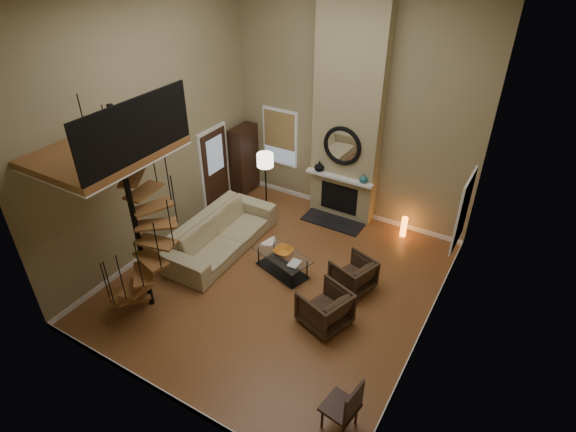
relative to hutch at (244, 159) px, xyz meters
The scene contains 32 objects.
ground 4.05m from the hutch, 45.38° to the right, with size 6.00×6.50×0.01m, color #995E31.
back_wall 3.33m from the hutch, ahead, with size 6.00×0.02×5.50m, color #90835D.
front_wall 6.90m from the hutch, 65.43° to the right, with size 6.00×0.02×5.50m, color #90835D.
left_wall 3.34m from the hutch, 94.73° to the right, with size 0.02×6.50×5.50m, color #90835D.
right_wall 6.66m from the hutch, 25.93° to the right, with size 0.02×6.50×5.50m, color #90835D.
baseboard_back 2.94m from the hutch, ahead, with size 6.00×0.02×0.12m, color white.
baseboard_front 6.71m from the hutch, 65.40° to the right, with size 6.00×0.02×0.12m, color white.
baseboard_left 2.95m from the hutch, 94.53° to the right, with size 0.02×6.50×0.12m, color white.
baseboard_right 6.47m from the hutch, 25.97° to the right, with size 0.02×6.50×0.12m, color white.
chimney_breast 3.31m from the hutch, ahead, with size 1.60×0.38×5.50m, color #9B8E65.
hearth 2.93m from the hutch, ahead, with size 1.50×0.60×0.04m, color black.
firebox 2.80m from the hutch, ahead, with size 0.95×0.02×0.72m, color black.
mantel 2.78m from the hutch, ahead, with size 1.70×0.18×0.06m, color white.
mirror_frame 2.94m from the hutch, ahead, with size 0.94×0.94×0.10m, color black.
mirror_disc 2.94m from the hutch, ahead, with size 0.80×0.80×0.01m, color white.
vase_left 2.25m from the hutch, ahead, with size 0.24×0.24×0.25m, color black.
vase_right 3.38m from the hutch, ahead, with size 0.20×0.20×0.21m, color #195458.
window_back 1.17m from the hutch, 25.69° to the left, with size 1.02×0.06×1.52m.
window_right 5.84m from the hutch, ahead, with size 0.06×1.02×1.52m.
entry_door 1.03m from the hutch, 100.54° to the right, with size 0.10×1.05×2.16m.
loft 5.19m from the hutch, 81.07° to the right, with size 1.70×2.20×1.09m.
spiral_stair 4.77m from the hutch, 77.89° to the right, with size 1.47×1.47×4.06m.
hutch is the anchor object (origin of this frame).
sofa 2.71m from the hutch, 66.63° to the right, with size 2.92×1.14×0.85m, color tan.
armchair_near 4.81m from the hutch, 27.77° to the right, with size 0.73×0.75×0.68m, color #3D291C.
armchair_far 5.39m from the hutch, 38.88° to the right, with size 0.80×0.83×0.75m, color #3D291C.
coffee_table 3.70m from the hutch, 42.81° to the right, with size 1.38×0.96×0.46m.
bowl 3.63m from the hutch, 42.23° to the right, with size 0.39×0.39×0.10m, color orange.
book 4.03m from the hutch, 40.98° to the right, with size 0.21×0.29×0.03m, color gray.
floor_lamp 1.50m from the hutch, 33.54° to the right, with size 0.40×0.40×1.71m.
accent_lamp 4.50m from the hutch, ahead, with size 0.14×0.14×0.50m, color orange.
side_chair 7.40m from the hutch, 43.89° to the right, with size 0.54×0.54×1.00m.
Camera 1 is at (3.92, -6.25, 6.40)m, focal length 29.07 mm.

